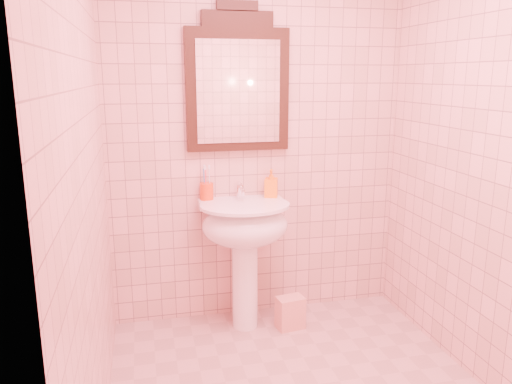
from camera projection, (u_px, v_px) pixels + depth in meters
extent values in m
cube|color=beige|center=(257.00, 139.00, 3.36)|extent=(2.00, 0.02, 2.50)
cylinder|color=white|center=(245.00, 278.00, 3.33)|extent=(0.17, 0.17, 0.70)
ellipsoid|color=white|center=(245.00, 226.00, 3.23)|extent=(0.56, 0.46, 0.28)
cube|color=white|center=(240.00, 202.00, 3.36)|extent=(0.56, 0.15, 0.05)
cylinder|color=white|center=(245.00, 206.00, 3.20)|extent=(0.58, 0.58, 0.02)
cylinder|color=white|center=(240.00, 191.00, 3.34)|extent=(0.04, 0.04, 0.09)
cylinder|color=white|center=(242.00, 188.00, 3.28)|extent=(0.02, 0.10, 0.02)
cylinder|color=white|center=(243.00, 193.00, 3.24)|extent=(0.02, 0.02, 0.04)
cube|color=white|center=(240.00, 183.00, 3.34)|extent=(0.02, 0.07, 0.01)
cube|color=black|center=(238.00, 90.00, 3.24)|extent=(0.68, 0.05, 0.79)
cube|color=black|center=(237.00, 19.00, 3.13)|extent=(0.46, 0.05, 0.10)
cube|color=black|center=(237.00, 6.00, 3.12)|extent=(0.26, 0.05, 0.07)
cube|color=white|center=(239.00, 92.00, 3.21)|extent=(0.55, 0.01, 0.65)
cylinder|color=red|center=(207.00, 191.00, 3.31)|extent=(0.09, 0.09, 0.11)
cylinder|color=silver|center=(210.00, 184.00, 3.30)|extent=(0.01, 0.01, 0.21)
cylinder|color=#338CD8|center=(205.00, 184.00, 3.31)|extent=(0.01, 0.01, 0.21)
cylinder|color=#E5334C|center=(205.00, 185.00, 3.28)|extent=(0.01, 0.01, 0.21)
imported|color=orange|center=(271.00, 183.00, 3.37)|extent=(0.11, 0.11, 0.19)
cube|color=pink|center=(290.00, 313.00, 3.36)|extent=(0.20, 0.15, 0.22)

